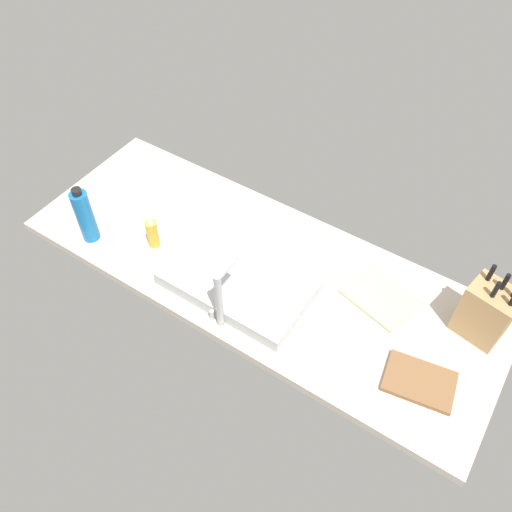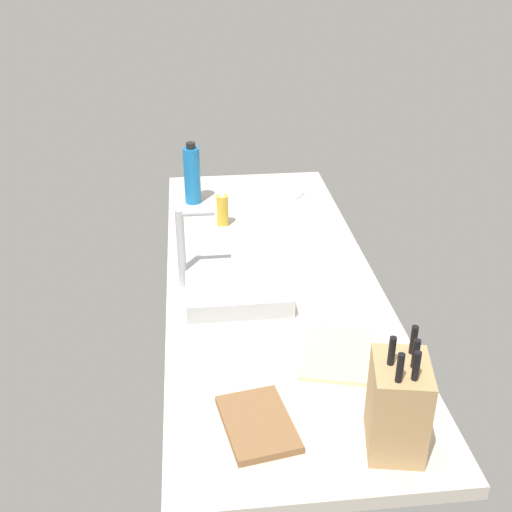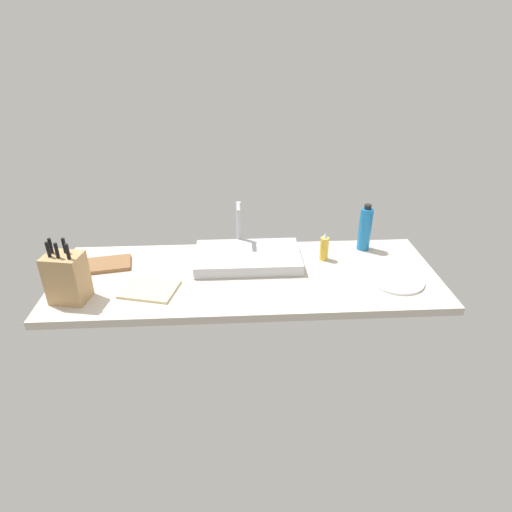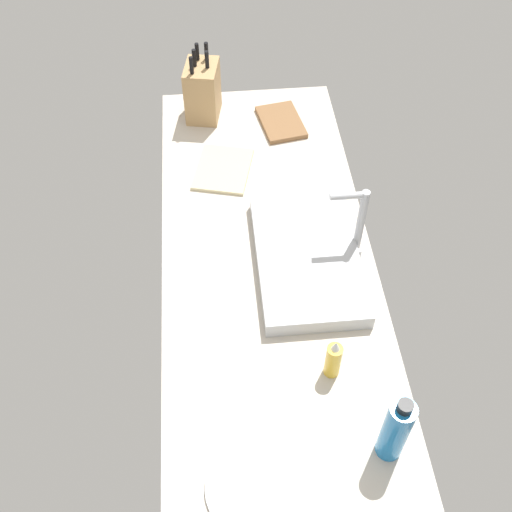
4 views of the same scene
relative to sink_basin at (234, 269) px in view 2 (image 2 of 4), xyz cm
name	(u,v)px [view 2 (image 2 of 4)]	position (x,y,z in cm)	size (l,w,h in cm)	color
countertop_slab	(271,280)	(-0.85, -11.31, -4.39)	(173.36, 63.84, 3.50)	beige
sink_basin	(234,269)	(0.00, 0.00, 0.00)	(49.71, 29.84, 5.28)	#B7BABF
faucet	(185,243)	(-3.61, 14.57, 11.52)	(5.50, 11.22, 24.70)	#B7BABF
knife_block	(398,405)	(-74.22, -27.66, 7.90)	(16.43, 13.83, 26.94)	tan
cutting_board	(258,424)	(-66.02, 0.13, -1.74)	(20.66, 14.21, 1.80)	brown
soap_bottle	(223,209)	(36.81, 1.14, 3.56)	(4.15, 4.15, 14.22)	gold
water_bottle	(192,175)	(58.91, 11.16, 8.54)	(6.26, 6.26, 23.84)	#1970B7
dinner_plate	(274,191)	(65.18, -21.25, -2.04)	(23.76, 23.76, 1.20)	white
dish_towel	(336,354)	(-43.03, -22.49, -2.04)	(22.41, 17.76, 1.20)	beige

